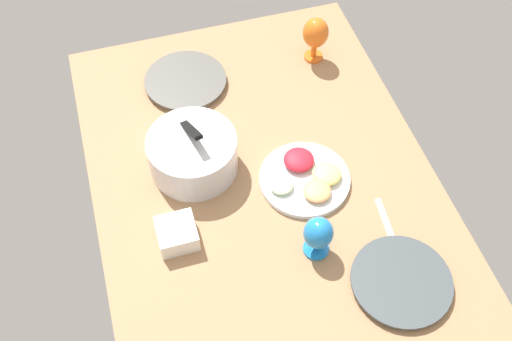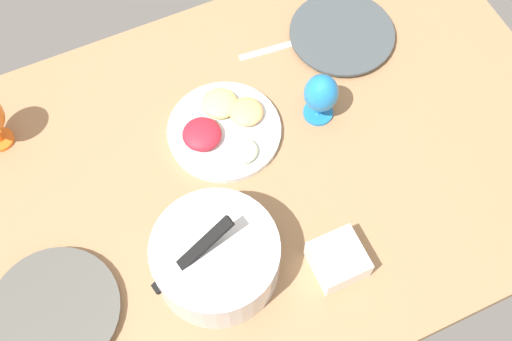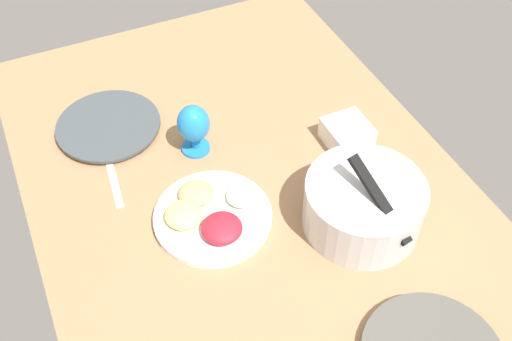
% 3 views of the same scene
% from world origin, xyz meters
% --- Properties ---
extents(ground_plane, '(1.60, 1.04, 0.04)m').
position_xyz_m(ground_plane, '(0.00, 0.00, -0.02)').
color(ground_plane, '#99704C').
extents(dinner_plate_left, '(0.28, 0.28, 0.02)m').
position_xyz_m(dinner_plate_left, '(-0.37, -0.26, 0.01)').
color(dinner_plate_left, silver).
rests_on(dinner_plate_left, ground_plane).
extents(mixing_bowl, '(0.29, 0.27, 0.19)m').
position_xyz_m(mixing_bowl, '(0.18, 0.19, 0.07)').
color(mixing_bowl, silver).
rests_on(mixing_bowl, ground_plane).
extents(fruit_platter, '(0.28, 0.28, 0.05)m').
position_xyz_m(fruit_platter, '(0.03, -0.12, 0.02)').
color(fruit_platter, silver).
rests_on(fruit_platter, ground_plane).
extents(hurricane_glass_blue, '(0.08, 0.08, 0.14)m').
position_xyz_m(hurricane_glass_blue, '(-0.21, -0.07, 0.09)').
color(hurricane_glass_blue, '#1F7AC8').
rests_on(hurricane_glass_blue, ground_plane).
extents(square_bowl_white, '(0.11, 0.11, 0.06)m').
position_xyz_m(square_bowl_white, '(-0.06, 0.30, 0.04)').
color(square_bowl_white, white).
rests_on(square_bowl_white, ground_plane).
extents(fork_by_left_plate, '(0.18, 0.04, 0.01)m').
position_xyz_m(fork_by_left_plate, '(-0.19, -0.30, 0.00)').
color(fork_by_left_plate, silver).
rests_on(fork_by_left_plate, ground_plane).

